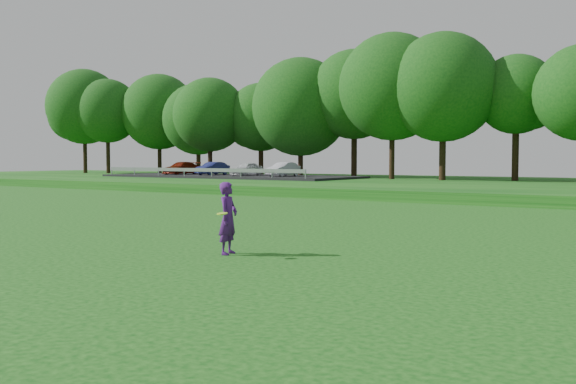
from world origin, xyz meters
The scene contains 6 objects.
ground centered at (0.00, 0.00, 0.00)m, with size 140.00×140.00×0.00m, color #0D450F.
berm centered at (0.00, 34.00, 0.30)m, with size 130.00×30.00×0.60m, color #0D450F.
walking_path centered at (0.00, 20.00, 0.02)m, with size 130.00×1.60×0.04m, color gray.
treeline centered at (0.00, 38.00, 8.10)m, with size 104.00×7.00×15.00m, color #104511, non-canonical shape.
parking_lot centered at (-24.23, 32.78, 0.98)m, with size 24.00×9.00×1.38m.
woman centered at (3.54, -0.21, 0.87)m, with size 0.66×1.00×1.74m.
Camera 1 is at (13.41, -12.03, 2.31)m, focal length 40.00 mm.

